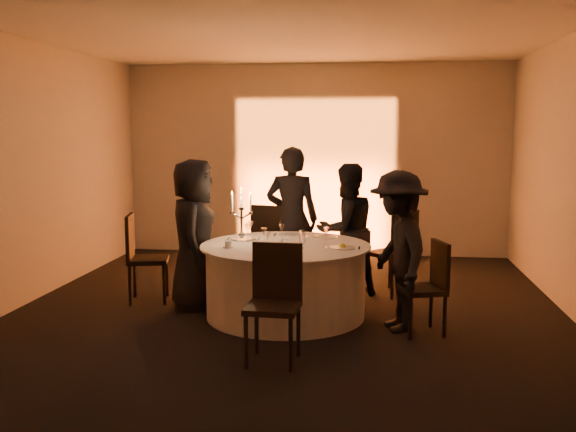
# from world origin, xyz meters

# --- Properties ---
(floor) EXTENTS (7.00, 7.00, 0.00)m
(floor) POSITION_xyz_m (0.00, 0.00, 0.00)
(floor) COLOR black
(floor) RESTS_ON ground
(ceiling) EXTENTS (7.00, 7.00, 0.00)m
(ceiling) POSITION_xyz_m (0.00, 0.00, 3.00)
(ceiling) COLOR silver
(ceiling) RESTS_ON wall_back
(wall_back) EXTENTS (7.00, 0.00, 7.00)m
(wall_back) POSITION_xyz_m (0.00, 3.50, 1.50)
(wall_back) COLOR beige
(wall_back) RESTS_ON floor
(wall_front) EXTENTS (7.00, 0.00, 7.00)m
(wall_front) POSITION_xyz_m (0.00, -3.50, 1.50)
(wall_front) COLOR beige
(wall_front) RESTS_ON floor
(wall_left) EXTENTS (0.00, 7.00, 7.00)m
(wall_left) POSITION_xyz_m (-3.00, 0.00, 1.50)
(wall_left) COLOR beige
(wall_left) RESTS_ON floor
(uplighter_fixture) EXTENTS (0.25, 0.12, 0.10)m
(uplighter_fixture) POSITION_xyz_m (0.00, 3.20, 0.05)
(uplighter_fixture) COLOR black
(uplighter_fixture) RESTS_ON floor
(banquet_table) EXTENTS (1.80, 1.80, 0.77)m
(banquet_table) POSITION_xyz_m (0.00, 0.00, 0.38)
(banquet_table) COLOR black
(banquet_table) RESTS_ON floor
(chair_left) EXTENTS (0.53, 0.53, 1.01)m
(chair_left) POSITION_xyz_m (-1.73, 0.37, 0.57)
(chair_left) COLOR black
(chair_left) RESTS_ON floor
(chair_back_left) EXTENTS (0.55, 0.55, 1.04)m
(chair_back_left) POSITION_xyz_m (-0.35, 1.29, 0.59)
(chair_back_left) COLOR black
(chair_back_left) RESTS_ON floor
(chair_back_right) EXTENTS (0.64, 0.64, 1.03)m
(chair_back_right) POSITION_xyz_m (1.20, 1.02, 0.58)
(chair_back_right) COLOR black
(chair_back_right) RESTS_ON floor
(chair_right) EXTENTS (0.50, 0.50, 0.91)m
(chair_right) POSITION_xyz_m (1.46, -0.41, 0.51)
(chair_right) COLOR black
(chair_right) RESTS_ON floor
(chair_front) EXTENTS (0.46, 0.46, 1.01)m
(chair_front) POSITION_xyz_m (0.08, -1.31, 0.57)
(chair_front) COLOR black
(chair_front) RESTS_ON floor
(guest_left) EXTENTS (0.67, 0.89, 1.66)m
(guest_left) POSITION_xyz_m (-1.05, 0.20, 0.83)
(guest_left) COLOR black
(guest_left) RESTS_ON floor
(guest_back_left) EXTENTS (0.67, 0.47, 1.77)m
(guest_back_left) POSITION_xyz_m (-0.08, 1.15, 0.89)
(guest_back_left) COLOR black
(guest_back_left) RESTS_ON floor
(guest_back_right) EXTENTS (0.97, 0.93, 1.59)m
(guest_back_right) POSITION_xyz_m (0.60, 0.92, 0.79)
(guest_back_right) COLOR black
(guest_back_right) RESTS_ON floor
(guest_right) EXTENTS (0.84, 1.15, 1.59)m
(guest_right) POSITION_xyz_m (1.16, -0.32, 0.79)
(guest_right) COLOR black
(guest_right) RESTS_ON floor
(plate_left) EXTENTS (0.36, 0.28, 0.01)m
(plate_left) POSITION_xyz_m (-0.51, 0.27, 0.78)
(plate_left) COLOR white
(plate_left) RESTS_ON banquet_table
(plate_back_left) EXTENTS (0.36, 0.25, 0.01)m
(plate_back_left) POSITION_xyz_m (-0.03, 0.61, 0.78)
(plate_back_left) COLOR white
(plate_back_left) RESTS_ON banquet_table
(plate_back_right) EXTENTS (0.35, 0.28, 0.01)m
(plate_back_right) POSITION_xyz_m (0.34, 0.51, 0.78)
(plate_back_right) COLOR white
(plate_back_right) RESTS_ON banquet_table
(plate_right) EXTENTS (0.36, 0.26, 0.08)m
(plate_right) POSITION_xyz_m (0.61, -0.12, 0.79)
(plate_right) COLOR white
(plate_right) RESTS_ON banquet_table
(plate_front) EXTENTS (0.36, 0.29, 0.01)m
(plate_front) POSITION_xyz_m (0.04, -0.54, 0.78)
(plate_front) COLOR white
(plate_front) RESTS_ON banquet_table
(coffee_cup) EXTENTS (0.11, 0.11, 0.07)m
(coffee_cup) POSITION_xyz_m (-0.56, -0.24, 0.80)
(coffee_cup) COLOR white
(coffee_cup) RESTS_ON banquet_table
(candelabra) EXTENTS (0.25, 0.12, 0.60)m
(candelabra) POSITION_xyz_m (-0.51, 0.16, 0.98)
(candelabra) COLOR silver
(candelabra) RESTS_ON banquet_table
(wine_glass_a) EXTENTS (0.07, 0.07, 0.19)m
(wine_glass_a) POSITION_xyz_m (0.42, 0.04, 0.91)
(wine_glass_a) COLOR white
(wine_glass_a) RESTS_ON banquet_table
(wine_glass_b) EXTENTS (0.07, 0.07, 0.19)m
(wine_glass_b) POSITION_xyz_m (-0.44, 0.25, 0.91)
(wine_glass_b) COLOR white
(wine_glass_b) RESTS_ON banquet_table
(wine_glass_c) EXTENTS (0.07, 0.07, 0.19)m
(wine_glass_c) POSITION_xyz_m (-0.07, 0.19, 0.91)
(wine_glass_c) COLOR white
(wine_glass_c) RESTS_ON banquet_table
(wine_glass_d) EXTENTS (0.07, 0.07, 0.19)m
(wine_glass_d) POSITION_xyz_m (-0.21, -0.10, 0.91)
(wine_glass_d) COLOR white
(wine_glass_d) RESTS_ON banquet_table
(wine_glass_e) EXTENTS (0.07, 0.07, 0.19)m
(wine_glass_e) POSITION_xyz_m (-0.14, -0.33, 0.91)
(wine_glass_e) COLOR white
(wine_glass_e) RESTS_ON banquet_table
(wine_glass_f) EXTENTS (0.07, 0.07, 0.19)m
(wine_glass_f) POSITION_xyz_m (-0.44, 0.17, 0.91)
(wine_glass_f) COLOR white
(wine_glass_f) RESTS_ON banquet_table
(wine_glass_g) EXTENTS (0.07, 0.07, 0.19)m
(wine_glass_g) POSITION_xyz_m (-0.44, 0.36, 0.91)
(wine_glass_g) COLOR white
(wine_glass_g) RESTS_ON banquet_table
(wine_glass_h) EXTENTS (0.07, 0.07, 0.19)m
(wine_glass_h) POSITION_xyz_m (0.19, -0.19, 0.91)
(wine_glass_h) COLOR white
(wine_glass_h) RESTS_ON banquet_table
(tumbler_a) EXTENTS (0.07, 0.07, 0.09)m
(tumbler_a) POSITION_xyz_m (0.01, -0.17, 0.82)
(tumbler_a) COLOR white
(tumbler_a) RESTS_ON banquet_table
(tumbler_b) EXTENTS (0.07, 0.07, 0.09)m
(tumbler_b) POSITION_xyz_m (0.17, 0.11, 0.82)
(tumbler_b) COLOR white
(tumbler_b) RESTS_ON banquet_table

